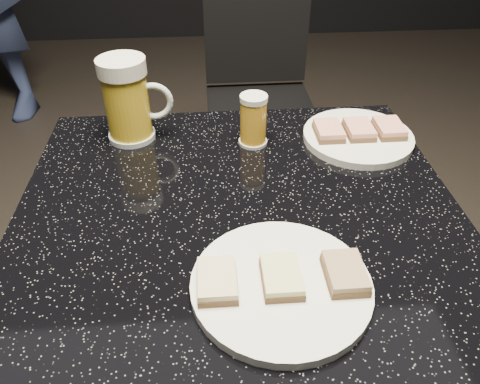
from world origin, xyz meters
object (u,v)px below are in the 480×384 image
plate_large (281,285)px  table (240,317)px  beer_mug (128,100)px  plate_small (358,137)px  chair (259,91)px  beer_tumbler (253,120)px

plate_large → table: plate_large is taller
beer_mug → plate_small: bearing=-6.0°
beer_mug → chair: bearing=65.4°
beer_tumbler → plate_small: bearing=-1.6°
plate_large → beer_tumbler: beer_tumbler is taller
plate_large → table: bearing=105.9°
beer_tumbler → beer_mug: bearing=170.3°
plate_large → table: (-0.04, 0.15, -0.25)m
beer_tumbler → chair: 0.82m
plate_small → chair: (-0.10, 0.77, -0.26)m
plate_small → chair: chair is taller
beer_tumbler → table: bearing=-100.9°
table → beer_tumbler: beer_tumbler is taller
table → beer_mug: (-0.19, 0.26, 0.32)m
plate_small → beer_tumbler: size_ratio=2.13×
table → plate_small: bearing=41.0°
table → beer_tumbler: bearing=79.1°
beer_mug → beer_tumbler: size_ratio=1.61×
chair → plate_small: bearing=-82.6°
plate_small → beer_mug: bearing=174.0°
plate_large → beer_mug: (-0.23, 0.40, 0.07)m
plate_small → chair: 0.82m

